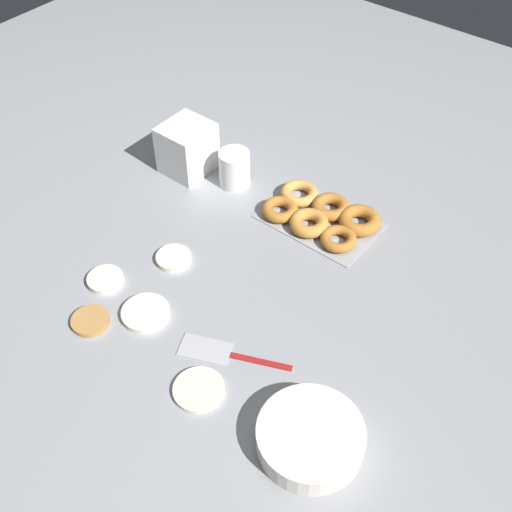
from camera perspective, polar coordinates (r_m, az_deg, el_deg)
name	(u,v)px	position (r m, az deg, el deg)	size (l,w,h in m)	color
ground_plane	(220,288)	(1.49, -3.25, -2.89)	(3.00, 3.00, 0.00)	gray
pancake_0	(174,258)	(1.55, -7.30, -0.15)	(0.09, 0.09, 0.01)	silver
pancake_1	(146,313)	(1.45, -9.78, -5.02)	(0.11, 0.11, 0.01)	silver
pancake_2	(105,280)	(1.53, -13.24, -2.06)	(0.08, 0.08, 0.02)	silver
pancake_3	(199,390)	(1.32, -5.10, -11.75)	(0.11, 0.11, 0.01)	beige
pancake_4	(91,321)	(1.46, -14.50, -5.60)	(0.08, 0.08, 0.01)	#B27F42
donut_tray	(321,215)	(1.64, 5.82, 3.61)	(0.29, 0.19, 0.04)	#93969B
batter_bowl	(310,437)	(1.25, 4.85, -15.77)	(0.21, 0.21, 0.05)	silver
container_stack	(187,148)	(1.78, -6.13, 9.51)	(0.12, 0.13, 0.14)	white
paper_cup	(235,169)	(1.73, -1.92, 7.78)	(0.08, 0.08, 0.10)	white
spatula	(217,352)	(1.37, -3.46, -8.48)	(0.24, 0.13, 0.01)	maroon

